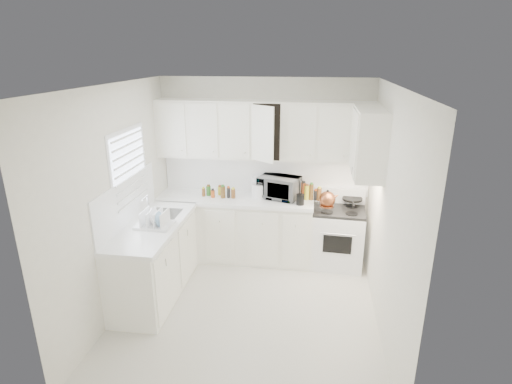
% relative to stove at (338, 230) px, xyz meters
% --- Properties ---
extents(floor, '(3.20, 3.20, 0.00)m').
position_rel_stove_xyz_m(floor, '(-1.08, -1.28, -0.54)').
color(floor, silver).
rests_on(floor, ground).
extents(ceiling, '(3.20, 3.20, 0.00)m').
position_rel_stove_xyz_m(ceiling, '(-1.08, -1.28, 2.06)').
color(ceiling, white).
rests_on(ceiling, ground).
extents(wall_back, '(3.00, 0.00, 3.00)m').
position_rel_stove_xyz_m(wall_back, '(-1.08, 0.32, 0.76)').
color(wall_back, white).
rests_on(wall_back, ground).
extents(wall_front, '(3.00, 0.00, 3.00)m').
position_rel_stove_xyz_m(wall_front, '(-1.08, -2.88, 0.76)').
color(wall_front, white).
rests_on(wall_front, ground).
extents(wall_left, '(0.00, 3.20, 3.20)m').
position_rel_stove_xyz_m(wall_left, '(-2.58, -1.28, 0.76)').
color(wall_left, white).
rests_on(wall_left, ground).
extents(wall_right, '(0.00, 3.20, 3.20)m').
position_rel_stove_xyz_m(wall_right, '(0.42, -1.28, 0.76)').
color(wall_right, white).
rests_on(wall_right, ground).
extents(window_blinds, '(0.06, 0.96, 1.06)m').
position_rel_stove_xyz_m(window_blinds, '(-2.56, -0.93, 1.01)').
color(window_blinds, white).
rests_on(window_blinds, wall_left).
extents(lower_cabinets_back, '(2.22, 0.60, 0.90)m').
position_rel_stove_xyz_m(lower_cabinets_back, '(-1.47, 0.02, -0.09)').
color(lower_cabinets_back, white).
rests_on(lower_cabinets_back, floor).
extents(lower_cabinets_left, '(0.60, 1.60, 0.90)m').
position_rel_stove_xyz_m(lower_cabinets_left, '(-2.28, -1.08, -0.09)').
color(lower_cabinets_left, white).
rests_on(lower_cabinets_left, floor).
extents(countertop_back, '(2.24, 0.64, 0.05)m').
position_rel_stove_xyz_m(countertop_back, '(-1.47, 0.01, 0.38)').
color(countertop_back, white).
rests_on(countertop_back, lower_cabinets_back).
extents(countertop_left, '(0.64, 1.62, 0.05)m').
position_rel_stove_xyz_m(countertop_left, '(-2.27, -1.08, 0.38)').
color(countertop_left, white).
rests_on(countertop_left, lower_cabinets_left).
extents(backsplash_back, '(2.98, 0.02, 0.55)m').
position_rel_stove_xyz_m(backsplash_back, '(-1.08, 0.31, 0.68)').
color(backsplash_back, white).
rests_on(backsplash_back, wall_back).
extents(backsplash_left, '(0.02, 1.60, 0.55)m').
position_rel_stove_xyz_m(backsplash_left, '(-2.57, -1.08, 0.68)').
color(backsplash_left, white).
rests_on(backsplash_left, wall_left).
extents(upper_cabinets_back, '(3.00, 0.33, 0.80)m').
position_rel_stove_xyz_m(upper_cabinets_back, '(-1.08, 0.15, 0.96)').
color(upper_cabinets_back, white).
rests_on(upper_cabinets_back, wall_back).
extents(upper_cabinets_right, '(0.33, 0.90, 0.80)m').
position_rel_stove_xyz_m(upper_cabinets_right, '(0.25, -0.46, 0.96)').
color(upper_cabinets_right, white).
rests_on(upper_cabinets_right, wall_right).
extents(sink, '(0.42, 0.38, 0.30)m').
position_rel_stove_xyz_m(sink, '(-2.27, -0.73, 0.53)').
color(sink, gray).
rests_on(sink, countertop_left).
extents(stove, '(0.74, 0.62, 1.09)m').
position_rel_stove_xyz_m(stove, '(0.00, 0.00, 0.00)').
color(stove, white).
rests_on(stove, floor).
extents(tea_kettle, '(0.29, 0.25, 0.25)m').
position_rel_stove_xyz_m(tea_kettle, '(-0.18, -0.16, 0.52)').
color(tea_kettle, brown).
rests_on(tea_kettle, stove).
extents(frying_pan, '(0.29, 0.48, 0.04)m').
position_rel_stove_xyz_m(frying_pan, '(0.18, 0.16, 0.42)').
color(frying_pan, black).
rests_on(frying_pan, stove).
extents(microwave, '(0.62, 0.46, 0.38)m').
position_rel_stove_xyz_m(microwave, '(-0.85, 0.09, 0.59)').
color(microwave, gray).
rests_on(microwave, countertop_back).
extents(rice_cooker, '(0.27, 0.27, 0.23)m').
position_rel_stove_xyz_m(rice_cooker, '(-1.13, 0.08, 0.52)').
color(rice_cooker, white).
rests_on(rice_cooker, countertop_back).
extents(paper_towel, '(0.12, 0.12, 0.27)m').
position_rel_stove_xyz_m(paper_towel, '(-1.19, 0.15, 0.54)').
color(paper_towel, white).
rests_on(paper_towel, countertop_back).
extents(utensil_crock, '(0.13, 0.13, 0.35)m').
position_rel_stove_xyz_m(utensil_crock, '(-0.54, -0.15, 0.58)').
color(utensil_crock, black).
rests_on(utensil_crock, countertop_back).
extents(dish_rack, '(0.43, 0.32, 0.23)m').
position_rel_stove_xyz_m(dish_rack, '(-2.23, -1.14, 0.52)').
color(dish_rack, white).
rests_on(dish_rack, countertop_left).
extents(spice_left_0, '(0.06, 0.06, 0.13)m').
position_rel_stove_xyz_m(spice_left_0, '(-1.93, 0.14, 0.47)').
color(spice_left_0, brown).
rests_on(spice_left_0, countertop_back).
extents(spice_left_1, '(0.06, 0.06, 0.13)m').
position_rel_stove_xyz_m(spice_left_1, '(-1.86, 0.05, 0.47)').
color(spice_left_1, '#317727').
rests_on(spice_left_1, countertop_back).
extents(spice_left_2, '(0.06, 0.06, 0.13)m').
position_rel_stove_xyz_m(spice_left_2, '(-1.78, 0.14, 0.47)').
color(spice_left_2, '#BF4E19').
rests_on(spice_left_2, countertop_back).
extents(spice_left_3, '(0.06, 0.06, 0.13)m').
position_rel_stove_xyz_m(spice_left_3, '(-1.71, 0.05, 0.47)').
color(spice_left_3, yellow).
rests_on(spice_left_3, countertop_back).
extents(spice_left_4, '(0.06, 0.06, 0.13)m').
position_rel_stove_xyz_m(spice_left_4, '(-1.63, 0.14, 0.47)').
color(spice_left_4, brown).
rests_on(spice_left_4, countertop_back).
extents(spice_left_5, '(0.06, 0.06, 0.13)m').
position_rel_stove_xyz_m(spice_left_5, '(-1.56, 0.05, 0.47)').
color(spice_left_5, black).
rests_on(spice_left_5, countertop_back).
extents(spice_left_6, '(0.06, 0.06, 0.13)m').
position_rel_stove_xyz_m(spice_left_6, '(-1.48, 0.14, 0.47)').
color(spice_left_6, brown).
rests_on(spice_left_6, countertop_back).
extents(sauce_right_0, '(0.06, 0.06, 0.19)m').
position_rel_stove_xyz_m(sauce_right_0, '(-0.50, 0.18, 0.50)').
color(sauce_right_0, '#BF4E19').
rests_on(sauce_right_0, countertop_back).
extents(sauce_right_1, '(0.06, 0.06, 0.19)m').
position_rel_stove_xyz_m(sauce_right_1, '(-0.45, 0.12, 0.50)').
color(sauce_right_1, yellow).
rests_on(sauce_right_1, countertop_back).
extents(sauce_right_2, '(0.06, 0.06, 0.19)m').
position_rel_stove_xyz_m(sauce_right_2, '(-0.39, 0.18, 0.50)').
color(sauce_right_2, brown).
rests_on(sauce_right_2, countertop_back).
extents(sauce_right_3, '(0.06, 0.06, 0.19)m').
position_rel_stove_xyz_m(sauce_right_3, '(-0.34, 0.12, 0.50)').
color(sauce_right_3, black).
rests_on(sauce_right_3, countertop_back).
extents(sauce_right_4, '(0.06, 0.06, 0.19)m').
position_rel_stove_xyz_m(sauce_right_4, '(-0.28, 0.18, 0.50)').
color(sauce_right_4, brown).
rests_on(sauce_right_4, countertop_back).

